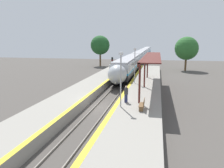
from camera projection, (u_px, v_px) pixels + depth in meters
ground_plane at (102, 108)px, 22.43m from camera, size 120.00×120.00×0.00m
rail_left at (95, 107)px, 22.56m from camera, size 0.08×90.00×0.15m
rail_right at (109, 107)px, 22.27m from camera, size 0.08×90.00×0.15m
train at (142, 55)px, 74.32m from camera, size 2.78×94.83×3.72m
platform_right at (139, 105)px, 21.58m from camera, size 4.28×64.00×0.97m
platform_left at (69, 101)px, 23.06m from camera, size 3.88×64.00×0.97m
platform_bench at (143, 104)px, 18.63m from camera, size 0.44×1.47×0.89m
person_waiting at (126, 94)px, 20.79m from camera, size 0.36×0.22×1.62m
railway_signal at (112, 66)px, 37.95m from camera, size 0.28×0.28×4.00m
lamppost_near at (121, 76)px, 18.97m from camera, size 0.36×0.20×4.85m
lamppost_mid at (135, 63)px, 30.08m from camera, size 0.36×0.20×4.85m
station_canopy at (150, 58)px, 27.17m from camera, size 2.02×18.22×3.98m
background_tree_left at (100, 45)px, 58.95m from camera, size 5.12×5.12×8.23m
background_tree_right at (187, 48)px, 49.87m from camera, size 5.29×5.29×7.75m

